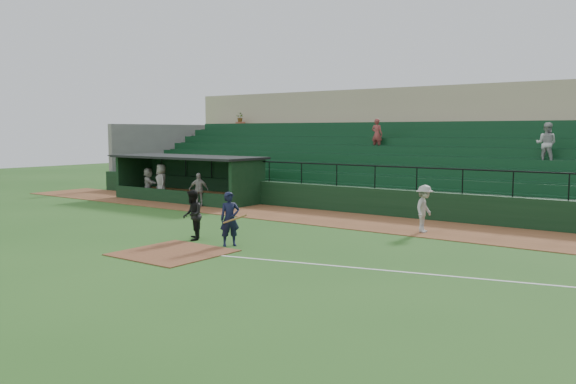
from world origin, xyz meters
The scene contains 12 objects.
ground centered at (0.00, 0.00, 0.00)m, with size 90.00×90.00×0.00m, color #25521A.
warning_track centered at (0.00, 8.00, 0.01)m, with size 40.00×4.00×0.03m, color brown.
home_plate_dirt centered at (0.00, -1.00, 0.01)m, with size 3.00×3.00×0.03m, color brown.
foul_line centered at (8.00, 1.20, 0.01)m, with size 18.00×0.09×0.01m, color white.
stadium_structure centered at (0.00, 16.46, 2.30)m, with size 38.00×13.08×6.40m.
dugout centered at (-9.75, 9.56, 1.33)m, with size 8.90×3.20×2.42m.
batter_at_plate centered at (0.65, 0.91, 0.89)m, with size 1.16×0.78×1.78m.
umpire centered at (-1.11, 0.95, 0.87)m, with size 0.85×0.66×1.74m, color black.
runner centered at (4.75, 7.01, 0.91)m, with size 1.13×0.65×1.75m, color #A8A49E.
dugout_player_a centered at (-7.41, 7.59, 0.86)m, with size 0.97×0.40×1.66m, color #99948F.
dugout_player_b centered at (-10.77, 8.18, 1.01)m, with size 0.96×0.62×1.96m, color #9B9691.
dugout_player_c centered at (-11.89, 8.23, 0.89)m, with size 1.59×0.51×1.71m, color #ADA8A1.
Camera 1 is at (13.59, -13.50, 3.75)m, focal length 37.24 mm.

